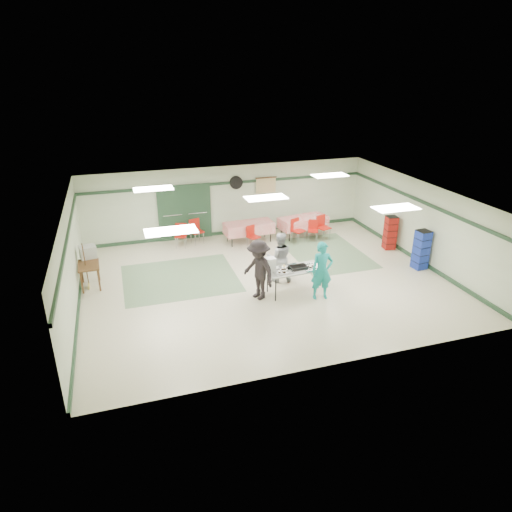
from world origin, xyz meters
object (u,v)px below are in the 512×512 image
object	(u,v)px
chair_loose_b	(181,233)
office_printer	(88,252)
chair_a	(313,228)
printer_table	(89,267)
volunteer_grey	(279,257)
volunteer_dark	(259,270)
broom	(85,265)
dining_table_a	(303,222)
chair_b	(297,228)
volunteer_teal	(322,271)
crate_stack_blue_b	(421,251)
chair_c	(322,225)
serving_table	(297,270)
chair_loose_a	(196,229)
dining_table_b	(249,227)
crate_stack_blue_a	(421,250)
crate_stack_red	(390,233)
chair_d	(252,234)

from	to	relation	value
chair_loose_b	office_printer	world-z (taller)	office_printer
chair_a	office_printer	distance (m)	8.09
printer_table	office_printer	bearing A→B (deg)	87.95
chair_loose_b	printer_table	distance (m)	3.99
volunteer_grey	volunteer_dark	xyz separation A→B (m)	(-0.94, -0.86, 0.09)
chair_a	broom	size ratio (longest dim) A/B	0.55
dining_table_a	chair_b	size ratio (longest dim) A/B	2.17
volunteer_teal	crate_stack_blue_b	distance (m)	4.08
volunteer_teal	chair_b	size ratio (longest dim) A/B	1.86
dining_table_a	chair_c	distance (m)	0.79
volunteer_teal	crate_stack_blue_b	world-z (taller)	volunteer_teal
serving_table	chair_loose_a	distance (m)	5.27
volunteer_teal	broom	size ratio (longest dim) A/B	1.18
dining_table_b	crate_stack_blue_b	bearing A→B (deg)	-43.03
volunteer_grey	chair_b	distance (m)	3.45
dining_table_b	chair_a	world-z (taller)	chair_a
volunteer_grey	printer_table	distance (m)	5.72
serving_table	volunteer_grey	world-z (taller)	volunteer_grey
dining_table_b	crate_stack_blue_a	size ratio (longest dim) A/B	1.41
serving_table	chair_c	world-z (taller)	chair_c
serving_table	printer_table	size ratio (longest dim) A/B	2.00
chair_a	serving_table	bearing A→B (deg)	-95.39
chair_c	chair_loose_b	world-z (taller)	chair_c
dining_table_b	crate_stack_red	bearing A→B (deg)	-27.68
chair_b	chair_loose_b	world-z (taller)	chair_b
chair_loose_b	crate_stack_red	bearing A→B (deg)	-1.52
chair_b	crate_stack_blue_b	size ratio (longest dim) A/B	0.76
office_printer	broom	world-z (taller)	broom
crate_stack_blue_b	printer_table	distance (m)	10.46
crate_stack_red	printer_table	size ratio (longest dim) A/B	1.30
chair_a	crate_stack_blue_b	bearing A→B (deg)	-31.23
serving_table	broom	distance (m)	6.26
volunteer_grey	chair_c	distance (m)	4.09
chair_c	crate_stack_red	xyz separation A→B (m)	(1.91, -1.64, 0.04)
serving_table	chair_a	size ratio (longest dim) A/B	2.36
serving_table	crate_stack_red	size ratio (longest dim) A/B	1.53
chair_loose_b	dining_table_a	bearing A→B (deg)	14.20
crate_stack_blue_a	dining_table_b	bearing A→B (deg)	139.31
serving_table	chair_loose_a	size ratio (longest dim) A/B	2.06
dining_table_b	chair_c	xyz separation A→B (m)	(2.75, -0.56, 0.01)
dining_table_b	crate_stack_blue_b	world-z (taller)	crate_stack_blue_b
chair_a	chair_loose_a	size ratio (longest dim) A/B	0.87
volunteer_teal	chair_d	bearing A→B (deg)	108.03
chair_d	chair_loose_a	distance (m)	2.16
chair_d	chair_loose_a	xyz separation A→B (m)	(-1.87, 1.06, 0.06)
serving_table	office_printer	bearing A→B (deg)	150.81
crate_stack_red	crate_stack_blue_b	bearing A→B (deg)	-90.00
crate_stack_blue_a	printer_table	xyz separation A→B (m)	(-10.30, 1.83, -0.01)
office_printer	broom	distance (m)	0.59
volunteer_dark	chair_b	world-z (taller)	volunteer_dark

